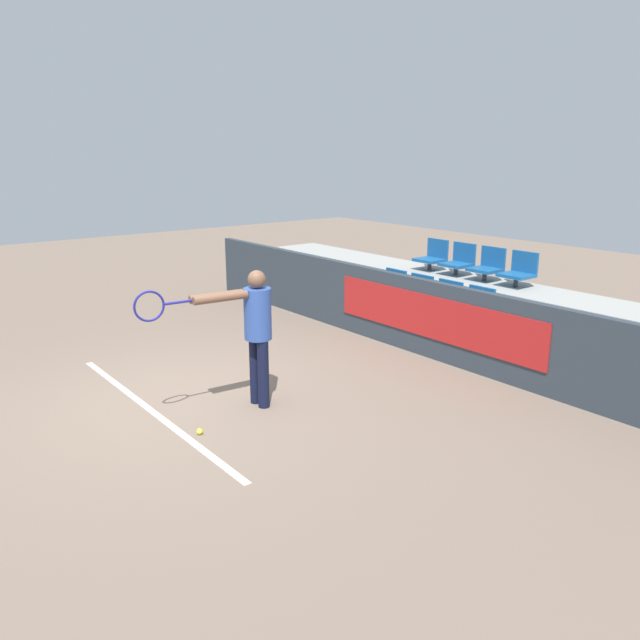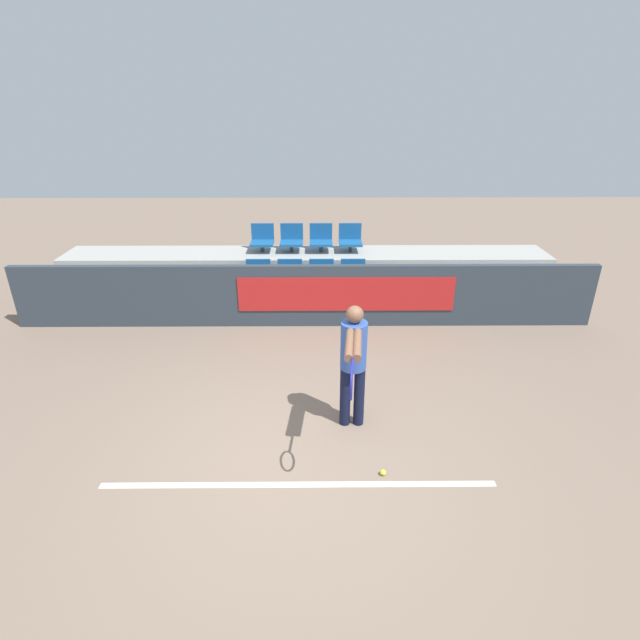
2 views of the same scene
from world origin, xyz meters
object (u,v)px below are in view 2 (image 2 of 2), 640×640
(stadium_chair_2, at_px, (321,276))
(stadium_chair_5, at_px, (292,239))
(tennis_player, at_px, (353,358))
(stadium_chair_1, at_px, (290,276))
(tennis_ball, at_px, (383,472))
(stadium_chair_4, at_px, (262,239))
(stadium_chair_6, at_px, (321,239))
(stadium_chair_3, at_px, (353,276))
(stadium_chair_7, at_px, (350,239))
(stadium_chair_0, at_px, (258,276))

(stadium_chair_2, height_order, stadium_chair_5, stadium_chair_5)
(stadium_chair_5, height_order, tennis_player, tennis_player)
(stadium_chair_1, distance_m, tennis_ball, 4.69)
(stadium_chair_4, distance_m, stadium_chair_6, 1.17)
(stadium_chair_1, relative_size, tennis_ball, 8.00)
(tennis_ball, bearing_deg, stadium_chair_4, 107.97)
(tennis_ball, bearing_deg, stadium_chair_2, 97.82)
(stadium_chair_5, bearing_deg, stadium_chair_2, -59.87)
(stadium_chair_1, distance_m, stadium_chair_6, 1.24)
(stadium_chair_3, height_order, stadium_chair_6, stadium_chair_6)
(stadium_chair_3, bearing_deg, stadium_chair_7, 90.00)
(stadium_chair_7, height_order, tennis_player, tennis_player)
(stadium_chair_3, bearing_deg, stadium_chair_5, 139.25)
(stadium_chair_0, bearing_deg, tennis_ball, -68.35)
(stadium_chair_1, distance_m, tennis_player, 3.77)
(stadium_chair_1, height_order, tennis_player, tennis_player)
(stadium_chair_0, bearing_deg, stadium_chair_6, 40.75)
(stadium_chair_6, bearing_deg, tennis_player, -85.95)
(stadium_chair_1, bearing_deg, stadium_chair_7, 40.75)
(stadium_chair_1, relative_size, stadium_chair_2, 1.00)
(stadium_chair_4, height_order, tennis_player, tennis_player)
(stadium_chair_0, bearing_deg, stadium_chair_1, 0.00)
(stadium_chair_3, relative_size, stadium_chair_7, 1.00)
(stadium_chair_3, bearing_deg, stadium_chair_6, 120.13)
(stadium_chair_4, relative_size, tennis_ball, 8.00)
(stadium_chair_5, bearing_deg, tennis_ball, -77.69)
(stadium_chair_0, relative_size, stadium_chair_7, 1.00)
(stadium_chair_6, height_order, tennis_ball, stadium_chair_6)
(stadium_chair_0, relative_size, stadium_chair_3, 1.00)
(tennis_player, bearing_deg, stadium_chair_1, 109.39)
(stadium_chair_0, distance_m, tennis_ball, 4.87)
(stadium_chair_0, xyz_separation_m, stadium_chair_2, (1.17, 0.00, 0.00))
(stadium_chair_5, relative_size, stadium_chair_6, 1.00)
(stadium_chair_7, xyz_separation_m, tennis_ball, (0.03, -5.50, -1.05))
(stadium_chair_7, distance_m, tennis_ball, 5.60)
(stadium_chair_2, height_order, stadium_chair_6, stadium_chair_6)
(stadium_chair_1, xyz_separation_m, stadium_chair_6, (0.58, 1.01, 0.42))
(stadium_chair_5, relative_size, tennis_ball, 8.00)
(stadium_chair_7, xyz_separation_m, tennis_player, (-0.25, -4.65, -0.11))
(stadium_chair_2, bearing_deg, stadium_chair_1, 180.00)
(stadium_chair_4, distance_m, stadium_chair_7, 1.75)
(stadium_chair_7, bearing_deg, tennis_ball, -89.65)
(stadium_chair_0, distance_m, tennis_player, 3.95)
(stadium_chair_6, bearing_deg, stadium_chair_2, -90.00)
(stadium_chair_5, bearing_deg, stadium_chair_4, 180.00)
(stadium_chair_1, relative_size, stadium_chair_5, 1.00)
(stadium_chair_4, bearing_deg, stadium_chair_7, 0.00)
(stadium_chair_0, distance_m, stadium_chair_7, 2.06)
(tennis_player, bearing_deg, stadium_chair_2, 100.49)
(stadium_chair_1, relative_size, tennis_player, 0.33)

